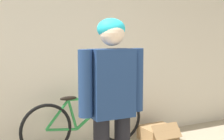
% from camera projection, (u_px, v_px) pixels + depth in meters
% --- Properties ---
extents(wall_back, '(8.00, 0.07, 2.60)m').
position_uv_depth(wall_back, '(44.00, 49.00, 3.93)').
color(wall_back, beige).
rests_on(wall_back, ground_plane).
extents(person, '(0.60, 0.23, 1.61)m').
position_uv_depth(person, '(112.00, 96.00, 2.65)').
color(person, black).
rests_on(person, ground_plane).
extents(bicycle, '(1.69, 0.46, 0.72)m').
position_uv_depth(bicycle, '(85.00, 122.00, 4.03)').
color(bicycle, black).
rests_on(bicycle, ground_plane).
extents(cardboard_box, '(0.44, 0.48, 0.27)m').
position_uv_depth(cardboard_box, '(158.00, 133.00, 4.38)').
color(cardboard_box, '#A87F51').
rests_on(cardboard_box, ground_plane).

